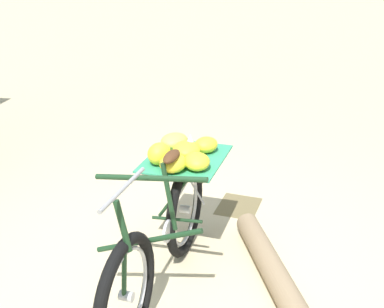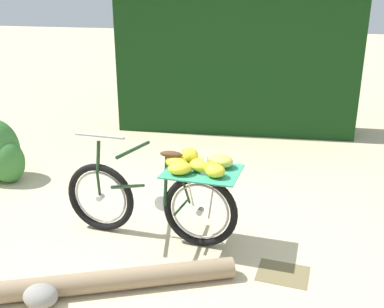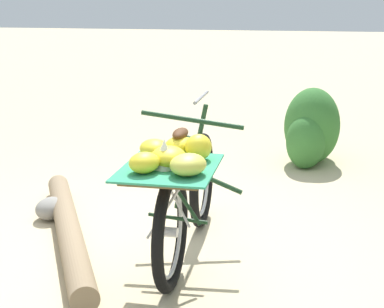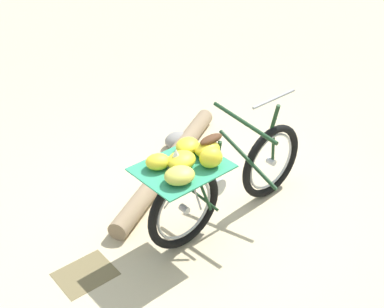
% 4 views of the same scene
% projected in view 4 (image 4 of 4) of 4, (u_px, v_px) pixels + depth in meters
% --- Properties ---
extents(ground_plane, '(60.00, 60.00, 0.00)m').
position_uv_depth(ground_plane, '(222.00, 225.00, 4.59)').
color(ground_plane, beige).
extents(bicycle, '(1.78, 0.71, 1.03)m').
position_uv_depth(bicycle, '(218.00, 176.00, 4.33)').
color(bicycle, black).
rests_on(bicycle, ground_plane).
extents(fallen_log, '(2.00, 1.23, 0.18)m').
position_uv_depth(fallen_log, '(168.00, 165.00, 5.24)').
color(fallen_log, '#937A5B').
rests_on(fallen_log, ground_plane).
extents(path_stone, '(0.28, 0.23, 0.18)m').
position_uv_depth(path_stone, '(177.00, 140.00, 5.65)').
color(path_stone, gray).
rests_on(path_stone, ground_plane).
extents(leaf_litter_patch, '(0.44, 0.36, 0.01)m').
position_uv_depth(leaf_litter_patch, '(85.00, 274.00, 4.10)').
color(leaf_litter_patch, olive).
rests_on(leaf_litter_patch, ground_plane).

